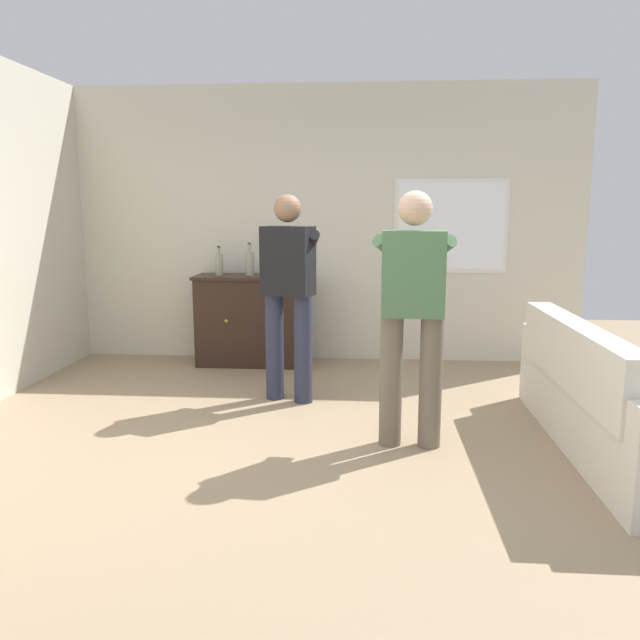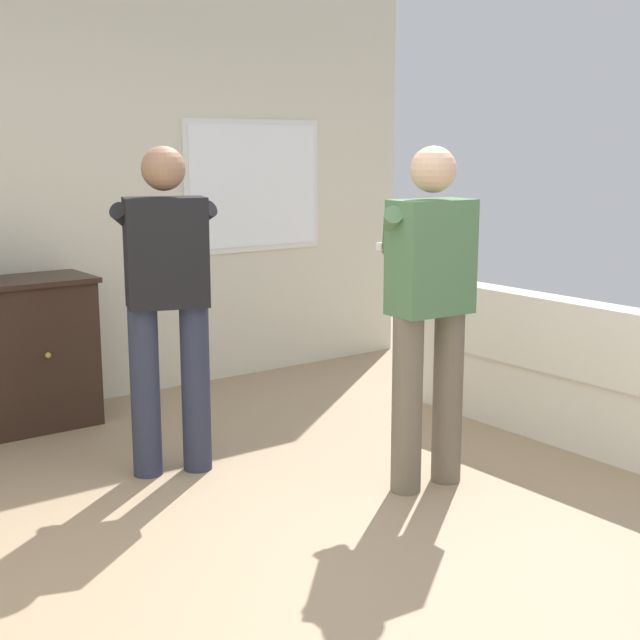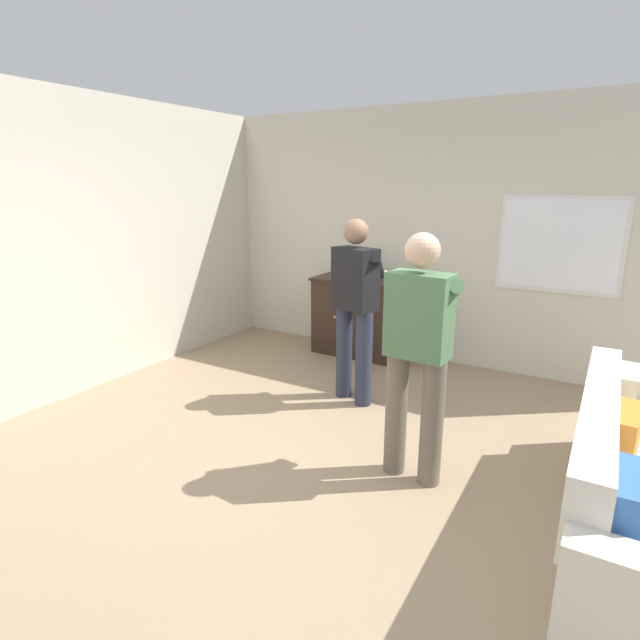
% 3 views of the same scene
% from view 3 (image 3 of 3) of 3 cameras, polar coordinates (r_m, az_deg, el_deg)
% --- Properties ---
extents(ground, '(10.40, 10.40, 0.00)m').
position_cam_3_polar(ground, '(3.83, -0.95, -15.59)').
color(ground, '#9E8466').
extents(wall_back_with_window, '(5.20, 0.15, 2.80)m').
position_cam_3_polar(wall_back_with_window, '(5.74, 13.58, 9.20)').
color(wall_back_with_window, beige).
rests_on(wall_back_with_window, ground).
extents(wall_side_left, '(0.12, 5.20, 2.80)m').
position_cam_3_polar(wall_side_left, '(5.24, -26.88, 7.45)').
color(wall_side_left, beige).
rests_on(wall_side_left, ground).
extents(couch, '(0.57, 2.27, 0.84)m').
position_cam_3_polar(couch, '(3.39, 31.17, -15.78)').
color(couch, silver).
rests_on(couch, ground).
extents(sideboard_cabinet, '(1.15, 0.49, 0.91)m').
position_cam_3_polar(sideboard_cabinet, '(5.86, 4.73, 0.29)').
color(sideboard_cabinet, black).
rests_on(sideboard_cabinet, ground).
extents(bottle_wine_green, '(0.08, 0.08, 0.33)m').
position_cam_3_polar(bottle_wine_green, '(5.75, 4.66, 5.90)').
color(bottle_wine_green, gray).
rests_on(bottle_wine_green, sideboard_cabinet).
extents(bottle_liquor_amber, '(0.08, 0.08, 0.29)m').
position_cam_3_polar(bottle_liquor_amber, '(5.88, 1.87, 6.01)').
color(bottle_liquor_amber, gray).
rests_on(bottle_liquor_amber, sideboard_cabinet).
extents(person_standing_left, '(0.53, 0.52, 1.68)m').
position_cam_3_polar(person_standing_left, '(4.48, 4.09, 1.99)').
color(person_standing_left, '#282D42').
rests_on(person_standing_left, ground).
extents(person_standing_right, '(0.56, 0.49, 1.68)m').
position_cam_3_polar(person_standing_right, '(3.31, 11.15, -3.11)').
color(person_standing_right, '#6B6051').
rests_on(person_standing_right, ground).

